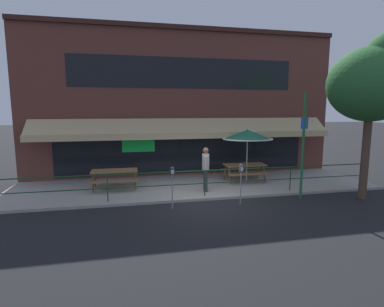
% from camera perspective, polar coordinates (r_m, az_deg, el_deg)
% --- Properties ---
extents(ground_plane, '(120.00, 120.00, 0.00)m').
position_cam_1_polar(ground_plane, '(10.92, 2.83, -8.99)').
color(ground_plane, black).
extents(patio_deck, '(15.00, 4.00, 0.10)m').
position_cam_1_polar(patio_deck, '(12.77, 0.53, -6.16)').
color(patio_deck, '#9E998E').
rests_on(patio_deck, ground).
extents(restaurant_building, '(15.00, 1.60, 7.06)m').
position_cam_1_polar(restaurant_building, '(14.54, -1.38, 9.37)').
color(restaurant_building, brown).
rests_on(restaurant_building, ground).
extents(patio_railing, '(13.84, 0.04, 0.97)m').
position_cam_1_polar(patio_railing, '(10.99, 2.46, -4.55)').
color(patio_railing, '#194723').
rests_on(patio_railing, patio_deck).
extents(picnic_table_left, '(1.80, 1.42, 0.76)m').
position_cam_1_polar(picnic_table_left, '(12.35, -14.53, -3.81)').
color(picnic_table_left, brown).
rests_on(picnic_table_left, patio_deck).
extents(picnic_table_centre, '(1.80, 1.42, 0.76)m').
position_cam_1_polar(picnic_table_centre, '(13.45, 10.00, -2.68)').
color(picnic_table_centre, brown).
rests_on(picnic_table_centre, patio_deck).
extents(patio_umbrella_centre, '(2.14, 2.14, 2.38)m').
position_cam_1_polar(patio_umbrella_centre, '(13.05, 10.53, 3.50)').
color(patio_umbrella_centre, '#B7B2A8').
rests_on(patio_umbrella_centre, patio_deck).
extents(pedestrian_walking, '(0.31, 0.61, 1.71)m').
position_cam_1_polar(pedestrian_walking, '(11.60, 2.60, -2.56)').
color(pedestrian_walking, '#333338').
rests_on(pedestrian_walking, patio_deck).
extents(parking_meter_near, '(0.15, 0.16, 1.42)m').
position_cam_1_polar(parking_meter_near, '(9.79, -3.81, -4.08)').
color(parking_meter_near, gray).
rests_on(parking_meter_near, ground).
extents(parking_meter_far, '(0.15, 0.16, 1.42)m').
position_cam_1_polar(parking_meter_far, '(10.40, 9.33, -3.44)').
color(parking_meter_far, gray).
rests_on(parking_meter_far, ground).
extents(street_sign_pole, '(0.28, 0.09, 3.86)m').
position_cam_1_polar(street_sign_pole, '(11.47, 20.40, 1.49)').
color(street_sign_pole, '#1E6033').
rests_on(street_sign_pole, ground).
extents(street_tree_curbside, '(3.06, 2.75, 5.89)m').
position_cam_1_polar(street_tree_curbside, '(12.47, 31.53, 11.88)').
color(street_tree_curbside, brown).
rests_on(street_tree_curbside, ground).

